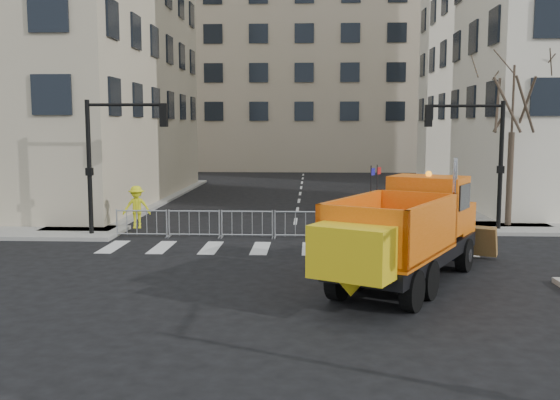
{
  "coord_description": "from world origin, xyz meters",
  "views": [
    {
      "loc": [
        0.7,
        -16.52,
        4.36
      ],
      "look_at": [
        -0.25,
        2.5,
        2.11
      ],
      "focal_mm": 40.0,
      "sensor_mm": 36.0,
      "label": 1
    }
  ],
  "objects_px": {
    "plow_truck": "(405,230)",
    "cop_a": "(459,232)",
    "worker": "(137,207)",
    "cop_b": "(455,232)",
    "cop_c": "(433,230)",
    "newspaper_box": "(412,221)"
  },
  "relations": [
    {
      "from": "cop_a",
      "to": "plow_truck",
      "type": "bearing_deg",
      "value": 27.95
    },
    {
      "from": "cop_a",
      "to": "newspaper_box",
      "type": "xyz_separation_m",
      "value": [
        -1.02,
        3.43,
        -0.17
      ]
    },
    {
      "from": "worker",
      "to": "plow_truck",
      "type": "bearing_deg",
      "value": -49.06
    },
    {
      "from": "cop_c",
      "to": "newspaper_box",
      "type": "relative_size",
      "value": 1.72
    },
    {
      "from": "cop_a",
      "to": "cop_c",
      "type": "xyz_separation_m",
      "value": [
        -0.89,
        -0.08,
        0.08
      ]
    },
    {
      "from": "plow_truck",
      "to": "cop_c",
      "type": "distance_m",
      "value": 4.11
    },
    {
      "from": "newspaper_box",
      "to": "plow_truck",
      "type": "bearing_deg",
      "value": -120.06
    },
    {
      "from": "cop_b",
      "to": "cop_c",
      "type": "distance_m",
      "value": 0.74
    },
    {
      "from": "cop_c",
      "to": "cop_b",
      "type": "bearing_deg",
      "value": 128.88
    },
    {
      "from": "cop_b",
      "to": "cop_c",
      "type": "bearing_deg",
      "value": -18.8
    },
    {
      "from": "worker",
      "to": "cop_b",
      "type": "bearing_deg",
      "value": -30.68
    },
    {
      "from": "plow_truck",
      "to": "cop_a",
      "type": "height_order",
      "value": "plow_truck"
    },
    {
      "from": "cop_b",
      "to": "worker",
      "type": "distance_m",
      "value": 12.95
    },
    {
      "from": "cop_a",
      "to": "cop_c",
      "type": "bearing_deg",
      "value": -25.13
    },
    {
      "from": "cop_a",
      "to": "newspaper_box",
      "type": "distance_m",
      "value": 3.58
    },
    {
      "from": "plow_truck",
      "to": "worker",
      "type": "bearing_deg",
      "value": 77.14
    },
    {
      "from": "cop_c",
      "to": "worker",
      "type": "xyz_separation_m",
      "value": [
        -11.29,
        4.65,
        0.09
      ]
    },
    {
      "from": "cop_b",
      "to": "newspaper_box",
      "type": "xyz_separation_m",
      "value": [
        -0.82,
        3.77,
        -0.24
      ]
    },
    {
      "from": "worker",
      "to": "newspaper_box",
      "type": "height_order",
      "value": "worker"
    },
    {
      "from": "cop_a",
      "to": "worker",
      "type": "distance_m",
      "value": 13.02
    },
    {
      "from": "plow_truck",
      "to": "newspaper_box",
      "type": "xyz_separation_m",
      "value": [
        1.35,
        7.3,
        -0.85
      ]
    },
    {
      "from": "cop_b",
      "to": "worker",
      "type": "height_order",
      "value": "worker"
    }
  ]
}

